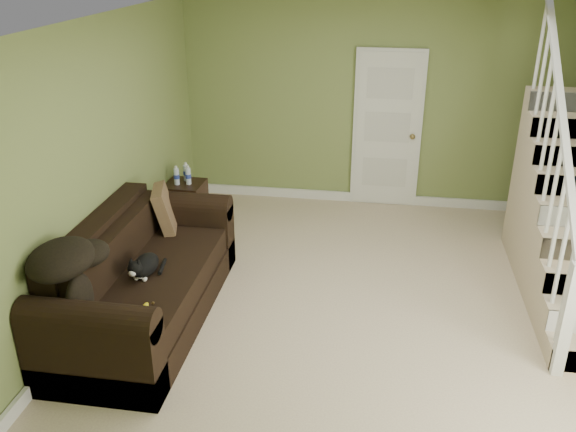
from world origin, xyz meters
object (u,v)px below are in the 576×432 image
(sofa, at_px, (141,283))
(side_table, at_px, (186,203))
(banana, at_px, (144,309))
(cat, at_px, (144,266))

(sofa, height_order, side_table, sofa)
(side_table, relative_size, banana, 4.11)
(sofa, distance_m, side_table, 2.06)
(sofa, xyz_separation_m, side_table, (-0.24, 2.05, -0.09))
(cat, height_order, banana, cat)
(side_table, relative_size, cat, 1.48)
(cat, bearing_deg, side_table, 105.09)
(side_table, bearing_deg, banana, -78.41)
(cat, bearing_deg, sofa, 135.72)
(sofa, bearing_deg, banana, -65.05)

